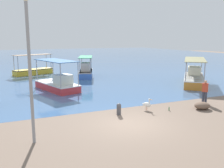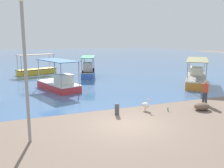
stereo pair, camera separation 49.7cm
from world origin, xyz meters
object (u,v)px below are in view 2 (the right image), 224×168
(fishing_boat_far_left, at_px, (37,70))
(fishing_boat_near_right, at_px, (88,71))
(lamp_post, at_px, (25,64))
(mooring_bollard, at_px, (117,109))
(fisherman_standing, at_px, (205,92))
(fishing_boat_center, at_px, (196,78))
(pelican, at_px, (146,105))
(net_pile, at_px, (202,106))
(fishing_boat_near_left, at_px, (59,83))
(glass_bottle, at_px, (168,109))

(fishing_boat_far_left, distance_m, fishing_boat_near_right, 7.24)
(lamp_post, relative_size, mooring_bollard, 8.82)
(fishing_boat_near_right, distance_m, lamp_post, 19.17)
(fisherman_standing, bearing_deg, fishing_boat_center, 53.85)
(mooring_bollard, distance_m, fisherman_standing, 6.78)
(pelican, relative_size, net_pile, 0.76)
(pelican, height_order, net_pile, pelican)
(fisherman_standing, bearing_deg, fishing_boat_far_left, 115.96)
(fishing_boat_near_left, relative_size, fisherman_standing, 3.20)
(glass_bottle, bearing_deg, net_pile, -15.28)
(fishing_boat_center, bearing_deg, net_pile, -128.15)
(pelican, bearing_deg, mooring_bollard, -175.35)
(fishing_boat_center, height_order, fishing_boat_near_left, fishing_boat_near_left)
(fisherman_standing, relative_size, net_pile, 1.60)
(fishing_boat_center, bearing_deg, pelican, -146.29)
(fishing_boat_center, distance_m, pelican, 11.24)
(net_pile, xyz_separation_m, glass_bottle, (-2.20, 0.60, -0.13))
(fishing_boat_far_left, distance_m, mooring_bollard, 19.93)
(fishing_boat_near_right, xyz_separation_m, net_pile, (2.90, -16.11, -0.44))
(fishing_boat_far_left, xyz_separation_m, glass_bottle, (6.21, -20.21, -0.42))
(fishing_boat_near_right, bearing_deg, fisherman_standing, -74.75)
(fishing_boat_far_left, distance_m, lamp_post, 22.26)
(mooring_bollard, height_order, net_pile, mooring_bollard)
(glass_bottle, bearing_deg, fisherman_standing, 7.96)
(pelican, xyz_separation_m, net_pile, (3.46, -1.25, -0.14))
(fishing_boat_far_left, bearing_deg, fisherman_standing, -64.04)
(mooring_bollard, xyz_separation_m, glass_bottle, (3.36, -0.48, -0.28))
(fishing_boat_far_left, height_order, net_pile, fishing_boat_far_left)
(pelican, relative_size, mooring_bollard, 1.11)
(fishing_boat_near_left, height_order, mooring_bollard, fishing_boat_near_left)
(fishing_boat_far_left, distance_m, pelican, 20.17)
(fisherman_standing, distance_m, glass_bottle, 3.52)
(pelican, bearing_deg, fishing_boat_far_left, 104.19)
(fishing_boat_near_left, height_order, pelican, fishing_boat_near_left)
(fishing_boat_center, distance_m, fishing_boat_near_left, 13.59)
(fishing_boat_center, bearing_deg, lamp_post, -152.71)
(fishing_boat_near_left, distance_m, fishing_boat_near_right, 7.81)
(fishing_boat_near_left, relative_size, net_pile, 5.11)
(fisherman_standing, bearing_deg, fishing_boat_near_right, 105.25)
(fishing_boat_near_left, height_order, fisherman_standing, fishing_boat_near_left)
(fishing_boat_center, bearing_deg, fishing_boat_far_left, 137.01)
(fishing_boat_near_left, xyz_separation_m, lamp_post, (-3.28, -10.92, 2.94))
(fishing_boat_near_right, relative_size, fisherman_standing, 2.90)
(fishing_boat_near_left, distance_m, fishing_boat_far_left, 11.04)
(fishing_boat_center, height_order, mooring_bollard, fishing_boat_center)
(fisherman_standing, height_order, glass_bottle, fisherman_standing)
(pelican, distance_m, mooring_bollard, 2.11)
(fishing_boat_near_left, xyz_separation_m, glass_bottle, (5.31, -9.21, -0.50))
(mooring_bollard, height_order, glass_bottle, mooring_bollard)
(fishing_boat_near_right, relative_size, glass_bottle, 18.13)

